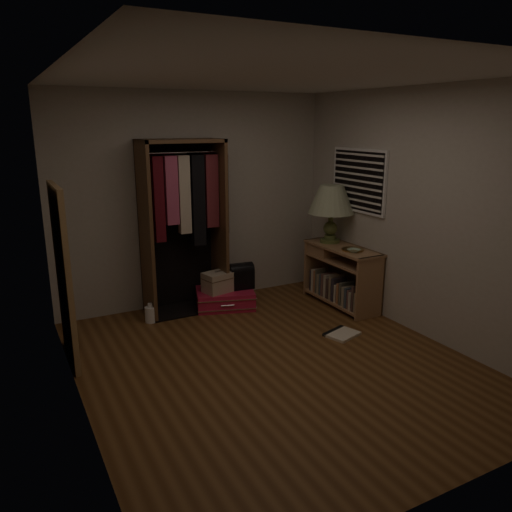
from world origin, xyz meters
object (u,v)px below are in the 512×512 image
table_lamp (331,201)px  black_bag (241,275)px  train_case (219,282)px  pink_suitcase (225,298)px  console_bookshelf (339,274)px  open_wardrobe (186,211)px  floor_mirror (64,276)px  white_jug (151,314)px

table_lamp → black_bag: bearing=164.7°
train_case → pink_suitcase: bearing=-4.7°
console_bookshelf → open_wardrobe: bearing=157.5°
pink_suitcase → train_case: bearing=-154.1°
floor_mirror → black_bag: 2.25m
console_bookshelf → train_case: bearing=159.1°
black_bag → white_jug: black_bag is taller
open_wardrobe → train_case: (0.32, -0.18, -0.87)m
console_bookshelf → floor_mirror: (-3.24, -0.05, 0.46)m
console_bookshelf → table_lamp: size_ratio=1.54×
open_wardrobe → black_bag: open_wardrobe is taller
pink_suitcase → floor_mirror: bearing=-144.6°
console_bookshelf → train_case: (-1.42, 0.54, -0.05)m
floor_mirror → train_case: size_ratio=4.12×
open_wardrobe → train_case: open_wardrobe is taller
black_bag → white_jug: bearing=-172.5°
black_bag → table_lamp: bearing=-9.3°
pink_suitcase → train_case: (-0.09, -0.01, 0.24)m
open_wardrobe → black_bag: size_ratio=6.28×
train_case → console_bookshelf: bearing=-33.5°
floor_mirror → table_lamp: size_ratio=2.34×
console_bookshelf → pink_suitcase: console_bookshelf is taller
pink_suitcase → white_jug: size_ratio=3.73×
open_wardrobe → white_jug: 1.27m
floor_mirror → pink_suitcase: bearing=17.4°
train_case → black_bag: (0.30, -0.01, 0.04)m
floor_mirror → table_lamp: bearing=4.8°
open_wardrobe → black_bag: 1.06m
floor_mirror → white_jug: size_ratio=7.51×
console_bookshelf → table_lamp: 0.92m
open_wardrobe → white_jug: open_wardrobe is taller
black_bag → table_lamp: (1.12, -0.31, 0.90)m
table_lamp → pink_suitcase: bearing=166.2°
train_case → white_jug: train_case is taller
pink_suitcase → train_case: train_case is taller
white_jug → table_lamp: bearing=-6.9°
train_case → black_bag: black_bag is taller
console_bookshelf → open_wardrobe: open_wardrobe is taller
black_bag → table_lamp: 1.47m
open_wardrobe → train_case: size_ratio=4.97×
pink_suitcase → black_bag: (0.21, -0.02, 0.28)m
floor_mirror → table_lamp: floor_mirror is taller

